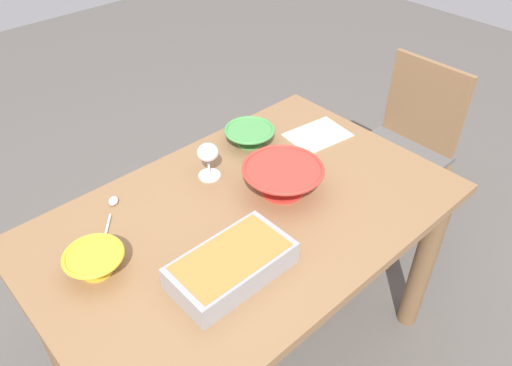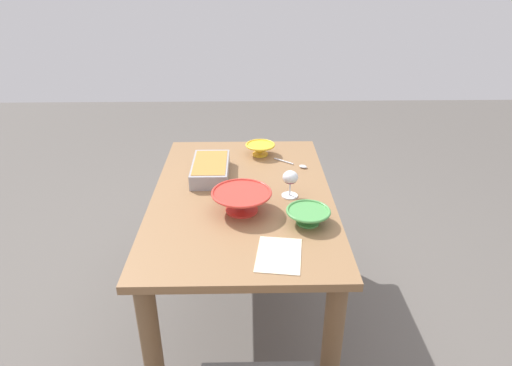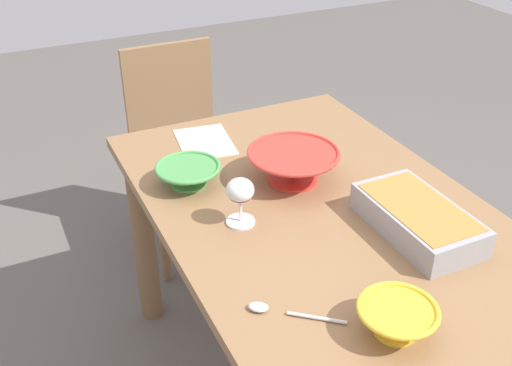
{
  "view_description": "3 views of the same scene",
  "coord_description": "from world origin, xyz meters",
  "px_view_note": "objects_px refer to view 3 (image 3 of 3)",
  "views": [
    {
      "loc": [
        -0.75,
        -0.86,
        1.78
      ],
      "look_at": [
        0.07,
        0.03,
        0.8
      ],
      "focal_mm": 34.67,
      "sensor_mm": 36.0,
      "label": 1
    },
    {
      "loc": [
        1.85,
        0.03,
        1.73
      ],
      "look_at": [
        -0.04,
        0.07,
        0.77
      ],
      "focal_mm": 31.12,
      "sensor_mm": 36.0,
      "label": 2
    },
    {
      "loc": [
        -1.14,
        0.74,
        1.64
      ],
      "look_at": [
        0.08,
        0.16,
        0.82
      ],
      "focal_mm": 42.45,
      "sensor_mm": 36.0,
      "label": 3
    }
  ],
  "objects_px": {
    "wine_glass": "(240,193)",
    "mixing_bowl": "(397,318)",
    "dining_table": "(318,248)",
    "serving_bowl": "(188,174)",
    "chair": "(181,142)",
    "casserole_dish": "(418,218)",
    "serving_spoon": "(276,310)",
    "napkin": "(205,142)",
    "small_bowl": "(293,164)"
  },
  "relations": [
    {
      "from": "serving_spoon",
      "to": "napkin",
      "type": "relative_size",
      "value": 0.77
    },
    {
      "from": "chair",
      "to": "mixing_bowl",
      "type": "xyz_separation_m",
      "value": [
        -1.47,
        0.04,
        0.3
      ]
    },
    {
      "from": "casserole_dish",
      "to": "serving_bowl",
      "type": "bearing_deg",
      "value": 43.74
    },
    {
      "from": "chair",
      "to": "wine_glass",
      "type": "height_order",
      "value": "wine_glass"
    },
    {
      "from": "chair",
      "to": "casserole_dish",
      "type": "xyz_separation_m",
      "value": [
        -1.21,
        -0.22,
        0.3
      ]
    },
    {
      "from": "casserole_dish",
      "to": "mixing_bowl",
      "type": "height_order",
      "value": "casserole_dish"
    },
    {
      "from": "wine_glass",
      "to": "mixing_bowl",
      "type": "bearing_deg",
      "value": -165.79
    },
    {
      "from": "wine_glass",
      "to": "mixing_bowl",
      "type": "relative_size",
      "value": 0.78
    },
    {
      "from": "dining_table",
      "to": "serving_bowl",
      "type": "xyz_separation_m",
      "value": [
        0.26,
        0.28,
        0.17
      ]
    },
    {
      "from": "wine_glass",
      "to": "serving_spoon",
      "type": "distance_m",
      "value": 0.35
    },
    {
      "from": "casserole_dish",
      "to": "small_bowl",
      "type": "distance_m",
      "value": 0.39
    },
    {
      "from": "wine_glass",
      "to": "casserole_dish",
      "type": "xyz_separation_m",
      "value": [
        -0.23,
        -0.38,
        -0.05
      ]
    },
    {
      "from": "small_bowl",
      "to": "serving_spoon",
      "type": "relative_size",
      "value": 1.51
    },
    {
      "from": "casserole_dish",
      "to": "mixing_bowl",
      "type": "bearing_deg",
      "value": 135.36
    },
    {
      "from": "dining_table",
      "to": "serving_spoon",
      "type": "bearing_deg",
      "value": 136.26
    },
    {
      "from": "wine_glass",
      "to": "small_bowl",
      "type": "bearing_deg",
      "value": -59.8
    },
    {
      "from": "dining_table",
      "to": "serving_spoon",
      "type": "height_order",
      "value": "serving_spoon"
    },
    {
      "from": "dining_table",
      "to": "mixing_bowl",
      "type": "relative_size",
      "value": 7.94
    },
    {
      "from": "wine_glass",
      "to": "mixing_bowl",
      "type": "xyz_separation_m",
      "value": [
        -0.49,
        -0.12,
        -0.05
      ]
    },
    {
      "from": "serving_spoon",
      "to": "napkin",
      "type": "bearing_deg",
      "value": -10.63
    },
    {
      "from": "dining_table",
      "to": "wine_glass",
      "type": "bearing_deg",
      "value": 82.13
    },
    {
      "from": "chair",
      "to": "dining_table",
      "type": "bearing_deg",
      "value": -176.75
    },
    {
      "from": "wine_glass",
      "to": "serving_bowl",
      "type": "xyz_separation_m",
      "value": [
        0.23,
        0.06,
        -0.05
      ]
    },
    {
      "from": "chair",
      "to": "serving_spoon",
      "type": "distance_m",
      "value": 1.37
    },
    {
      "from": "dining_table",
      "to": "napkin",
      "type": "xyz_separation_m",
      "value": [
        0.49,
        0.14,
        0.14
      ]
    },
    {
      "from": "wine_glass",
      "to": "serving_bowl",
      "type": "relative_size",
      "value": 0.69
    },
    {
      "from": "serving_bowl",
      "to": "napkin",
      "type": "xyz_separation_m",
      "value": [
        0.23,
        -0.14,
        -0.04
      ]
    },
    {
      "from": "casserole_dish",
      "to": "dining_table",
      "type": "bearing_deg",
      "value": 39.7
    },
    {
      "from": "casserole_dish",
      "to": "chair",
      "type": "bearing_deg",
      "value": 10.28
    },
    {
      "from": "serving_bowl",
      "to": "serving_spoon",
      "type": "bearing_deg",
      "value": 178.66
    },
    {
      "from": "dining_table",
      "to": "chair",
      "type": "distance_m",
      "value": 1.02
    },
    {
      "from": "dining_table",
      "to": "serving_spoon",
      "type": "distance_m",
      "value": 0.44
    },
    {
      "from": "serving_bowl",
      "to": "chair",
      "type": "bearing_deg",
      "value": -16.37
    },
    {
      "from": "casserole_dish",
      "to": "small_bowl",
      "type": "xyz_separation_m",
      "value": [
        0.35,
        0.16,
        0.01
      ]
    },
    {
      "from": "wine_glass",
      "to": "serving_spoon",
      "type": "xyz_separation_m",
      "value": [
        -0.34,
        0.07,
        -0.08
      ]
    },
    {
      "from": "wine_glass",
      "to": "mixing_bowl",
      "type": "distance_m",
      "value": 0.51
    },
    {
      "from": "small_bowl",
      "to": "chair",
      "type": "bearing_deg",
      "value": 3.75
    },
    {
      "from": "chair",
      "to": "casserole_dish",
      "type": "height_order",
      "value": "chair"
    },
    {
      "from": "wine_glass",
      "to": "serving_bowl",
      "type": "bearing_deg",
      "value": 13.41
    },
    {
      "from": "chair",
      "to": "casserole_dish",
      "type": "bearing_deg",
      "value": -169.72
    },
    {
      "from": "chair",
      "to": "wine_glass",
      "type": "bearing_deg",
      "value": 170.51
    },
    {
      "from": "wine_glass",
      "to": "napkin",
      "type": "height_order",
      "value": "wine_glass"
    },
    {
      "from": "small_bowl",
      "to": "napkin",
      "type": "distance_m",
      "value": 0.36
    },
    {
      "from": "casserole_dish",
      "to": "napkin",
      "type": "xyz_separation_m",
      "value": [
        0.69,
        0.3,
        -0.04
      ]
    },
    {
      "from": "casserole_dish",
      "to": "small_bowl",
      "type": "bearing_deg",
      "value": 24.76
    },
    {
      "from": "casserole_dish",
      "to": "serving_spoon",
      "type": "xyz_separation_m",
      "value": [
        -0.11,
        0.45,
        -0.03
      ]
    },
    {
      "from": "dining_table",
      "to": "serving_bowl",
      "type": "bearing_deg",
      "value": 46.4
    },
    {
      "from": "napkin",
      "to": "wine_glass",
      "type": "bearing_deg",
      "value": 170.11
    },
    {
      "from": "small_bowl",
      "to": "serving_bowl",
      "type": "bearing_deg",
      "value": 69.1
    },
    {
      "from": "wine_glass",
      "to": "small_bowl",
      "type": "xyz_separation_m",
      "value": [
        0.13,
        -0.22,
        -0.04
      ]
    }
  ]
}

